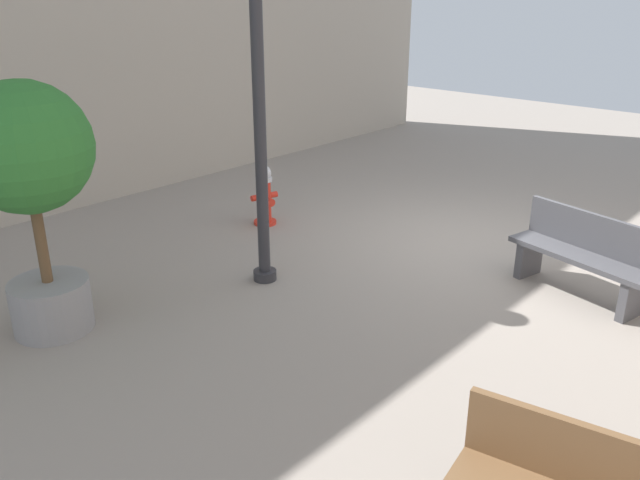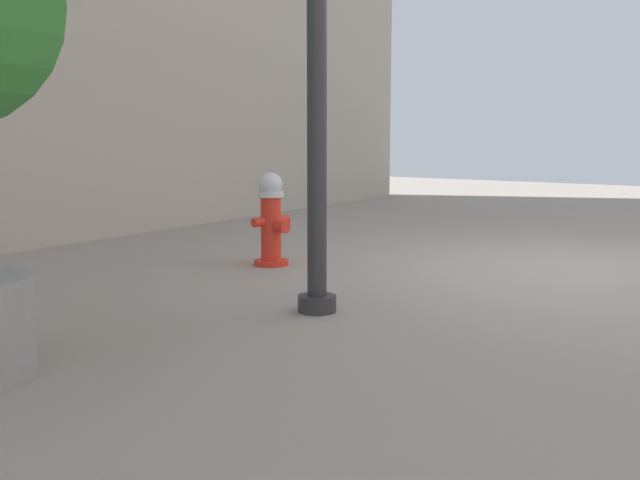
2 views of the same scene
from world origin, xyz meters
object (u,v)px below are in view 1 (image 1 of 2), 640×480
Objects in this scene: planter_tree at (29,173)px; street_lamp at (258,79)px; bench_near at (584,254)px; fire_hydrant at (264,195)px.

street_lamp is (-0.75, -2.30, 0.71)m from planter_tree.
bench_near is 0.68× the size of planter_tree.
street_lamp is (2.99, 2.18, 1.90)m from bench_near.
fire_hydrant is 2.77m from street_lamp.
planter_tree is at bearing 50.14° from bench_near.
street_lamp is at bearing 36.05° from bench_near.
street_lamp is at bearing -108.07° from planter_tree.
fire_hydrant is 0.23× the size of street_lamp.
street_lamp reaches higher than fire_hydrant.
planter_tree reaches higher than bench_near.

